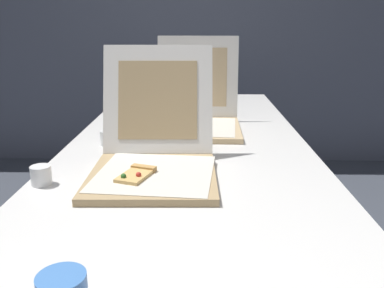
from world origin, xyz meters
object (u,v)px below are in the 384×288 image
table (188,156)px  cup_white_near_left (41,175)px  cup_white_mid (108,138)px  cup_white_far (138,116)px  pizza_box_front (154,157)px  pizza_box_middle (197,116)px

table → cup_white_near_left: cup_white_near_left is taller
cup_white_mid → cup_white_far: (0.06, 0.40, 0.00)m
pizza_box_front → cup_white_far: bearing=101.2°
cup_white_near_left → table: bearing=43.8°
pizza_box_front → cup_white_near_left: 0.34m
table → cup_white_far: (-0.25, 0.40, 0.07)m
cup_white_far → cup_white_near_left: bearing=-102.0°
pizza_box_middle → pizza_box_front: bearing=-101.8°
table → pizza_box_front: size_ratio=4.56×
cup_white_mid → cup_white_near_left: bearing=-105.0°
table → pizza_box_front: (-0.10, -0.31, 0.10)m
cup_white_mid → cup_white_near_left: size_ratio=1.00×
pizza_box_middle → cup_white_far: size_ratio=7.48×
pizza_box_middle → table: bearing=-95.9°
cup_white_near_left → pizza_box_front: bearing=16.8°
pizza_box_middle → cup_white_near_left: pizza_box_middle is taller
pizza_box_middle → cup_white_near_left: size_ratio=7.48×
table → cup_white_near_left: (-0.42, -0.41, 0.07)m
table → cup_white_far: 0.48m
table → pizza_box_front: bearing=-107.8°
table → cup_white_near_left: bearing=-136.2°
pizza_box_front → pizza_box_middle: bearing=76.0°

